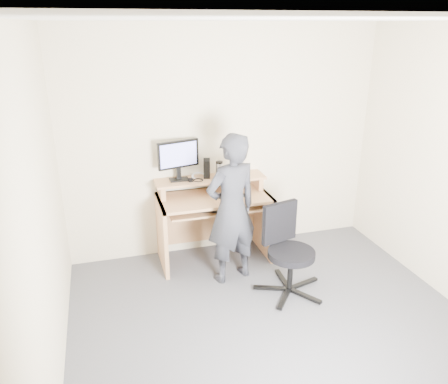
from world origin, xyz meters
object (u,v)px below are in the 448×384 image
desk (213,211)px  person (232,209)px  monitor (178,157)px  office_chair (287,247)px

desk → person: size_ratio=0.78×
monitor → office_chair: (0.85, -0.95, -0.70)m
desk → person: 0.56m
monitor → office_chair: 1.46m
office_chair → person: bearing=126.4°
office_chair → person: 0.65m
monitor → person: (0.40, -0.60, -0.40)m
monitor → person: size_ratio=0.29×
office_chair → monitor: bearing=116.6°
office_chair → desk: bearing=105.5°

